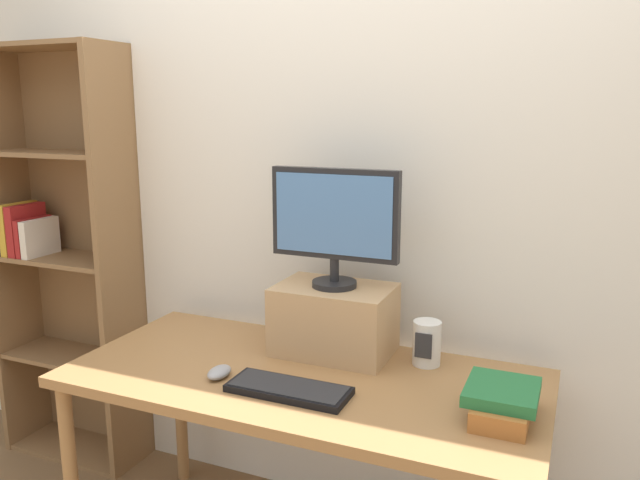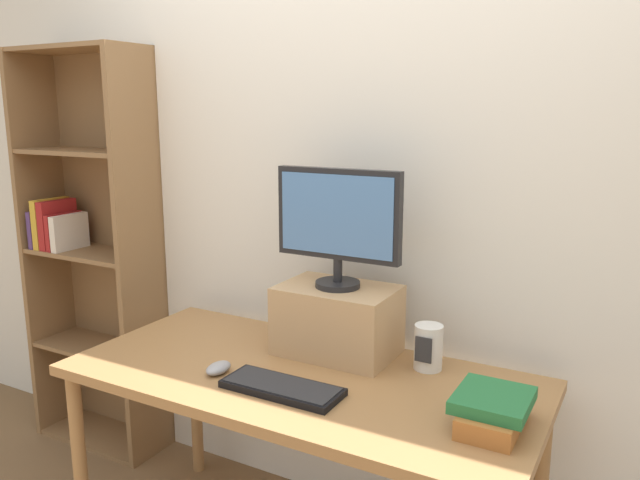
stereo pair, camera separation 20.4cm
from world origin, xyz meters
TOP-DOWN VIEW (x-y plane):
  - back_wall at (0.00, 0.49)m, footprint 7.00×0.08m
  - desk at (0.00, 0.00)m, footprint 1.57×0.73m
  - bookshelf_unit at (-1.35, 0.34)m, footprint 0.67×0.28m
  - riser_box at (0.03, 0.21)m, footprint 0.41×0.28m
  - computer_monitor at (0.03, 0.21)m, footprint 0.46×0.16m
  - keyboard at (0.02, -0.15)m, footprint 0.38×0.15m
  - computer_mouse at (-0.24, -0.14)m, footprint 0.06×0.10m
  - book_stack at (0.65, -0.05)m, footprint 0.20×0.25m
  - desk_speaker at (0.36, 0.24)m, footprint 0.10×0.10m

SIDE VIEW (x-z plane):
  - desk at x=0.00m, z-range 0.30..1.06m
  - keyboard at x=0.02m, z-range 0.75..0.78m
  - computer_mouse at x=-0.24m, z-range 0.76..0.79m
  - book_stack at x=0.65m, z-range 0.76..0.85m
  - desk_speaker at x=0.36m, z-range 0.76..0.91m
  - riser_box at x=0.03m, z-range 0.76..1.00m
  - bookshelf_unit at x=-1.35m, z-range 0.01..1.90m
  - computer_monitor at x=0.03m, z-range 1.03..1.45m
  - back_wall at x=0.00m, z-range 0.00..2.60m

